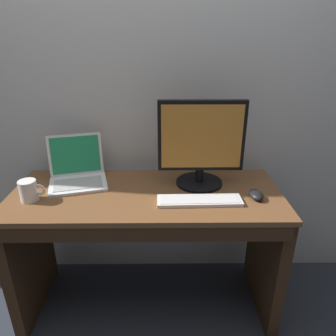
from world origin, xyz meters
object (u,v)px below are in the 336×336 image
laptop_white (77,173)px  external_monitor (201,144)px  computer_mouse (256,195)px  wired_keyboard (199,200)px  coffee_mug (29,191)px

laptop_white → external_monitor: bearing=-3.8°
external_monitor → computer_mouse: size_ratio=4.38×
wired_keyboard → laptop_white: bearing=160.1°
external_monitor → coffee_mug: external_monitor is taller
external_monitor → computer_mouse: external_monitor is taller
coffee_mug → external_monitor: bearing=10.8°
computer_mouse → coffee_mug: (-1.15, -0.01, 0.03)m
wired_keyboard → coffee_mug: coffee_mug is taller
external_monitor → wired_keyboard: 0.30m
laptop_white → computer_mouse: bearing=-11.9°
computer_mouse → coffee_mug: size_ratio=0.84×
external_monitor → laptop_white: bearing=176.2°
computer_mouse → coffee_mug: 1.15m
wired_keyboard → coffee_mug: (-0.85, 0.03, 0.04)m
wired_keyboard → computer_mouse: bearing=7.6°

